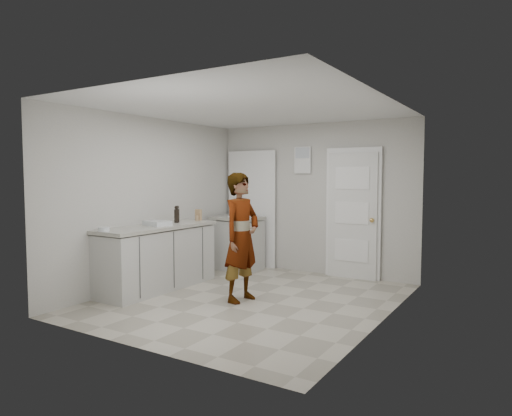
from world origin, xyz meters
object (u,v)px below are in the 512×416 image
Objects in this scene: person at (241,237)px; baking_dish at (157,223)px; spice_jar at (197,218)px; oil_cruet_b at (178,214)px; oil_cruet_a at (176,215)px; cake_mix_box at (198,215)px; egg_bowl at (104,229)px.

baking_dish is at bearing 100.28° from person.
oil_cruet_b is at bearing -105.95° from spice_jar.
oil_cruet_a is (-1.39, 0.32, 0.21)m from person.
cake_mix_box is 0.10m from spice_jar.
oil_cruet_b reaches higher than egg_bowl.
spice_jar is at bearing 66.77° from person.
cake_mix_box is (-1.35, 0.79, 0.17)m from person.
person is 9.63× the size of cake_mix_box.
cake_mix_box is at bearing 114.82° from spice_jar.
person is 1.76m from egg_bowl.
cake_mix_box is 0.48m from oil_cruet_a.
spice_jar reaches higher than egg_bowl.
oil_cruet_a is at bearing -101.79° from spice_jar.
oil_cruet_a is at bearing -90.65° from cake_mix_box.
egg_bowl is at bearing 130.15° from person.
oil_cruet_a is at bearing 82.43° from person.
spice_jar is at bearing 85.84° from baking_dish.
cake_mix_box is at bearing 64.73° from person.
baking_dish is at bearing -87.16° from oil_cruet_a.
person reaches higher than oil_cruet_a.
oil_cruet_a reaches higher than oil_cruet_b.
oil_cruet_a is 0.05m from oil_cruet_b.
oil_cruet_a reaches higher than spice_jar.
baking_dish is (0.02, -0.44, -0.09)m from oil_cruet_a.
egg_bowl is at bearing -88.50° from cake_mix_box.
person is 1.57m from cake_mix_box.
person is at bearing 34.95° from egg_bowl.
oil_cruet_a is (-0.08, -0.39, 0.08)m from spice_jar.
baking_dish is (-0.02, -0.91, -0.06)m from cake_mix_box.
cake_mix_box is 0.68× the size of oil_cruet_a.
person is 4.04× the size of baking_dish.
cake_mix_box is 0.42× the size of baking_dish.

